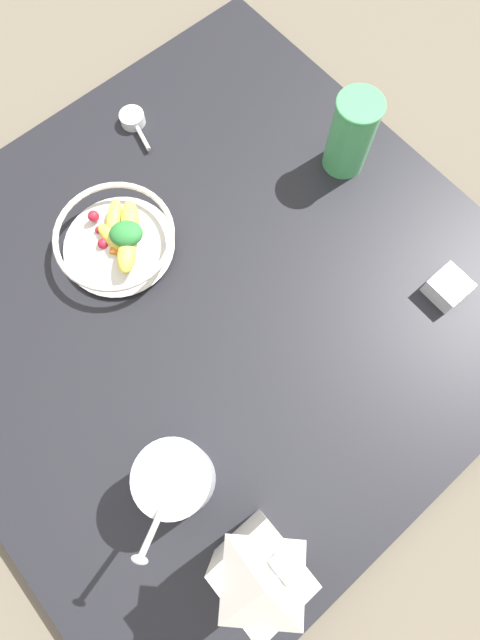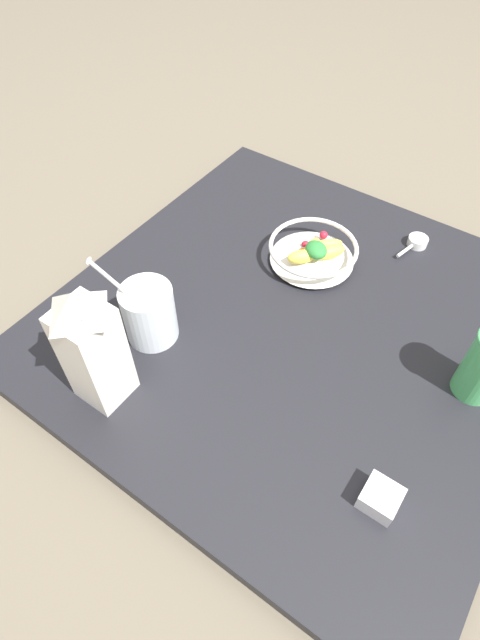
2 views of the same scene
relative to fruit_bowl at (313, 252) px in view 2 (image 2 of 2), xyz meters
name	(u,v)px [view 2 (image 2 of 2)]	position (x,y,z in m)	size (l,w,h in m)	color
ground_plane	(297,329)	(-0.16, -0.06, -0.07)	(6.00, 6.00, 0.00)	#665B4C
countertop	(297,324)	(-0.16, -0.06, -0.05)	(0.94, 0.94, 0.04)	black
fruit_bowl	(313,252)	(0.00, 0.00, 0.00)	(0.20, 0.20, 0.07)	silver
milk_carton	(91,347)	(-0.52, 0.14, 0.10)	(0.09, 0.09, 0.26)	silver
yogurt_tub	(149,311)	(-0.37, 0.16, 0.04)	(0.11, 0.13, 0.21)	silver
spice_jar	(380,498)	(-0.42, -0.36, -0.02)	(0.06, 0.06, 0.04)	silver
measuring_scoop	(417,242)	(0.19, -0.17, -0.02)	(0.10, 0.05, 0.02)	white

